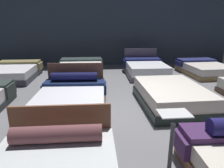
{
  "coord_description": "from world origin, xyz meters",
  "views": [
    {
      "loc": [
        -0.7,
        -4.22,
        1.94
      ],
      "look_at": [
        -0.31,
        0.09,
        0.64
      ],
      "focal_mm": 33.0,
      "sensor_mm": 36.0,
      "label": 1
    }
  ],
  "objects_px": {
    "bed_9": "(81,70)",
    "bed_11": "(204,69)",
    "bed_5": "(72,98)",
    "bed_6": "(171,96)",
    "bed_8": "(14,72)",
    "bed_10": "(145,68)"
  },
  "relations": [
    {
      "from": "bed_8",
      "to": "bed_11",
      "type": "distance_m",
      "value": 7.11
    },
    {
      "from": "bed_6",
      "to": "bed_11",
      "type": "relative_size",
      "value": 1.01
    },
    {
      "from": "bed_10",
      "to": "bed_8",
      "type": "bearing_deg",
      "value": -177.22
    },
    {
      "from": "bed_6",
      "to": "bed_9",
      "type": "bearing_deg",
      "value": 126.92
    },
    {
      "from": "bed_9",
      "to": "bed_11",
      "type": "distance_m",
      "value": 4.74
    },
    {
      "from": "bed_6",
      "to": "bed_11",
      "type": "xyz_separation_m",
      "value": [
        2.41,
        2.94,
        -0.02
      ]
    },
    {
      "from": "bed_8",
      "to": "bed_5",
      "type": "bearing_deg",
      "value": -50.19
    },
    {
      "from": "bed_5",
      "to": "bed_9",
      "type": "height_order",
      "value": "bed_5"
    },
    {
      "from": "bed_6",
      "to": "bed_8",
      "type": "height_order",
      "value": "bed_8"
    },
    {
      "from": "bed_11",
      "to": "bed_6",
      "type": "bearing_deg",
      "value": -131.94
    },
    {
      "from": "bed_5",
      "to": "bed_6",
      "type": "relative_size",
      "value": 0.99
    },
    {
      "from": "bed_8",
      "to": "bed_9",
      "type": "xyz_separation_m",
      "value": [
        2.37,
        0.07,
        0.04
      ]
    },
    {
      "from": "bed_9",
      "to": "bed_10",
      "type": "relative_size",
      "value": 0.92
    },
    {
      "from": "bed_8",
      "to": "bed_11",
      "type": "bearing_deg",
      "value": 0.64
    },
    {
      "from": "bed_10",
      "to": "bed_11",
      "type": "bearing_deg",
      "value": -1.67
    },
    {
      "from": "bed_10",
      "to": "bed_11",
      "type": "distance_m",
      "value": 2.3
    },
    {
      "from": "bed_9",
      "to": "bed_5",
      "type": "bearing_deg",
      "value": -91.28
    },
    {
      "from": "bed_9",
      "to": "bed_11",
      "type": "relative_size",
      "value": 0.93
    },
    {
      "from": "bed_9",
      "to": "bed_10",
      "type": "height_order",
      "value": "bed_10"
    },
    {
      "from": "bed_8",
      "to": "bed_9",
      "type": "bearing_deg",
      "value": 2.24
    },
    {
      "from": "bed_10",
      "to": "bed_11",
      "type": "height_order",
      "value": "bed_10"
    },
    {
      "from": "bed_5",
      "to": "bed_6",
      "type": "height_order",
      "value": "bed_5"
    }
  ]
}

